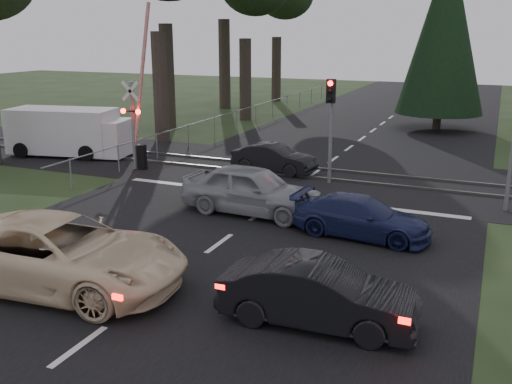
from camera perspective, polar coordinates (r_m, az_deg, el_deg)
The scene contains 16 objects.
ground at distance 13.94m, azimuth -9.31°, elevation -9.17°, with size 120.00×120.00×0.00m, color #203216.
road at distance 22.51m, azimuth 4.30°, elevation 0.71°, with size 14.00×100.00×0.01m, color black.
rail_corridor at distance 24.35m, azimuth 5.83°, elevation 1.84°, with size 120.00×8.00×0.01m, color black.
stop_line at distance 20.87m, azimuth 2.70°, elevation -0.45°, with size 13.00×0.35×0.00m, color silver.
rail_near at distance 23.60m, azimuth 5.25°, elevation 1.51°, with size 120.00×0.12×0.10m, color #59544C.
rail_far at distance 25.08m, azimuth 6.38°, elevation 2.33°, with size 120.00×0.12×0.10m, color #59544C.
crossing_signal at distance 25.14m, azimuth -11.76°, elevation 6.80°, with size 1.62×0.38×6.96m.
traffic_signal_center at distance 22.30m, azimuth 7.48°, elevation 7.83°, with size 0.32×0.48×4.10m.
conifer_tree at distance 36.77m, azimuth 18.36°, elevation 15.24°, with size 5.20×5.20×11.00m.
fence_left at distance 36.70m, azimuth -0.94°, elevation 6.61°, with size 0.10×36.00×1.20m, color slate, non-canonical shape.
cream_coupe at distance 14.12m, azimuth -19.07°, elevation -5.82°, with size 2.80×6.07×1.69m, color beige.
dark_hatchback at distance 11.86m, azimuth 6.24°, elevation -10.12°, with size 1.42×4.06×1.34m, color black.
silver_car at distance 18.75m, azimuth -0.39°, elevation 0.21°, with size 1.90×4.73×1.61m, color gray.
blue_sedan at distance 16.99m, azimuth 10.50°, elevation -2.47°, with size 1.65×4.06×1.18m, color #181F48.
dark_car_far at distance 24.43m, azimuth 1.81°, elevation 3.38°, with size 1.27×3.63×1.20m, color black.
white_van at distance 29.05m, azimuth -17.95°, elevation 5.72°, with size 6.09×3.17×2.27m.
Camera 1 is at (6.93, -10.60, 5.83)m, focal length 40.00 mm.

